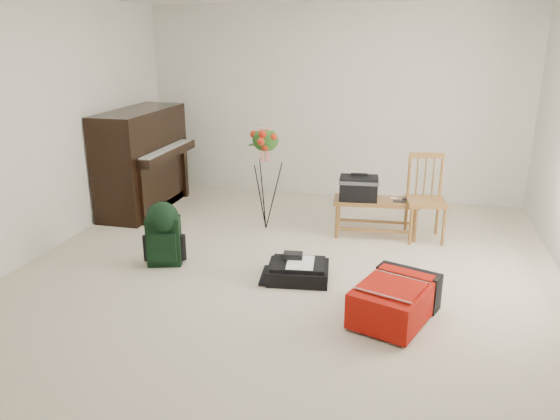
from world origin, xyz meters
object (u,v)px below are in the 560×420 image
(dining_chair, at_px, (426,199))
(green_backpack, at_px, (163,231))
(bench, at_px, (364,192))
(flower_stand, at_px, (266,179))
(red_suitcase, at_px, (395,297))
(piano, at_px, (143,162))
(black_duffel, at_px, (298,271))

(dining_chair, relative_size, green_backpack, 1.47)
(bench, height_order, flower_stand, flower_stand)
(bench, bearing_deg, red_suitcase, -81.56)
(bench, xyz_separation_m, red_suitcase, (0.43, -1.78, -0.33))
(piano, distance_m, bench, 2.80)
(green_backpack, xyz_separation_m, flower_stand, (0.68, 1.22, 0.24))
(piano, xyz_separation_m, flower_stand, (1.69, -0.37, -0.02))
(piano, height_order, bench, piano)
(dining_chair, xyz_separation_m, flower_stand, (-1.75, -0.11, 0.13))
(piano, bearing_deg, black_duffel, -34.56)
(red_suitcase, distance_m, flower_stand, 2.34)
(piano, height_order, green_backpack, piano)
(flower_stand, bearing_deg, dining_chair, -2.56)
(piano, bearing_deg, red_suitcase, -33.06)
(red_suitcase, distance_m, green_backpack, 2.27)
(green_backpack, bearing_deg, red_suitcase, -29.82)
(black_duffel, bearing_deg, dining_chair, 43.12)
(black_duffel, distance_m, flower_stand, 1.48)
(flower_stand, bearing_deg, black_duffel, -68.62)
(green_backpack, bearing_deg, flower_stand, 44.06)
(red_suitcase, bearing_deg, flower_stand, 151.31)
(green_backpack, bearing_deg, dining_chair, 11.77)
(piano, height_order, flower_stand, piano)
(piano, distance_m, black_duffel, 2.88)
(bench, bearing_deg, dining_chair, -0.34)
(bench, relative_size, black_duffel, 1.59)
(red_suitcase, xyz_separation_m, flower_stand, (-1.53, 1.72, 0.41))
(red_suitcase, xyz_separation_m, green_backpack, (-2.20, 0.50, 0.18))
(red_suitcase, xyz_separation_m, black_duffel, (-0.88, 0.48, -0.08))
(red_suitcase, bearing_deg, black_duffel, 170.94)
(black_duffel, relative_size, green_backpack, 0.95)
(black_duffel, xyz_separation_m, green_backpack, (-1.32, 0.02, 0.26))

